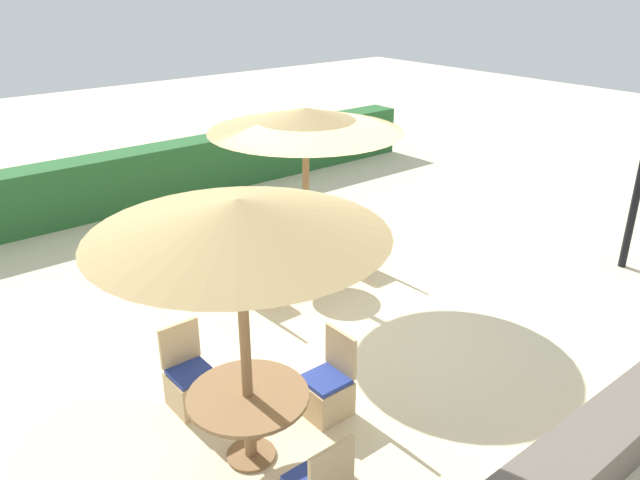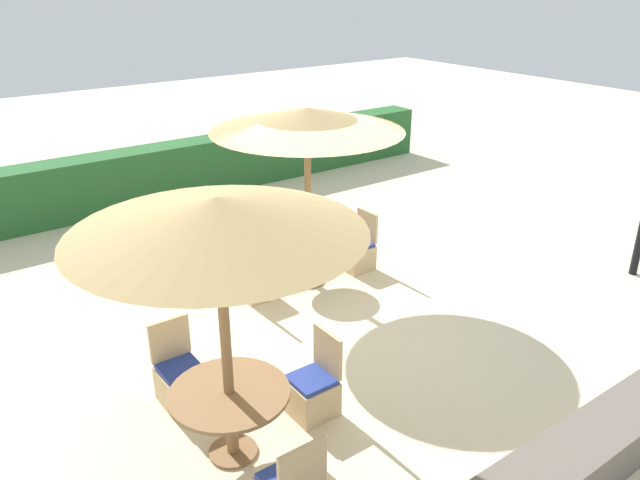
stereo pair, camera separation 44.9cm
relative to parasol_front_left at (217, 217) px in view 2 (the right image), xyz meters
name	(u,v)px [view 2 (the right image)]	position (x,y,z in m)	size (l,w,h in m)	color
ground_plane	(345,313)	(2.58, 1.49, -2.50)	(40.00, 40.00, 0.00)	beige
hedge_row	(168,172)	(2.58, 7.39, -1.93)	(13.00, 0.70, 1.13)	#28602D
stone_border	(590,452)	(2.58, -2.20, -2.26)	(10.00, 0.56, 0.48)	#6B6056
parasol_front_left	(217,217)	(0.00, 0.00, 0.00)	(2.56, 2.56, 2.67)	olive
round_table_front_left	(230,404)	(0.00, 0.00, -1.90)	(1.15, 1.15, 0.73)	olive
patio_chair_front_left_north	(180,380)	(-0.05, 1.06, -2.23)	(0.46, 0.46, 0.93)	tan
patio_chair_front_left_east	(313,392)	(1.00, 0.04, -2.23)	(0.46, 0.46, 0.93)	tan
parasol_center	(307,120)	(2.71, 2.57, -0.01)	(2.71, 2.71, 2.66)	olive
round_table_center	(308,250)	(2.71, 2.57, -1.95)	(0.95, 0.95, 0.72)	olive
patio_chair_center_west	(255,281)	(1.81, 2.63, -2.23)	(0.46, 0.46, 0.93)	tan
patio_chair_center_north	(275,245)	(2.73, 3.54, -2.23)	(0.46, 0.46, 0.93)	tan
patio_chair_center_east	(357,253)	(3.61, 2.51, -2.23)	(0.46, 0.46, 0.93)	tan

